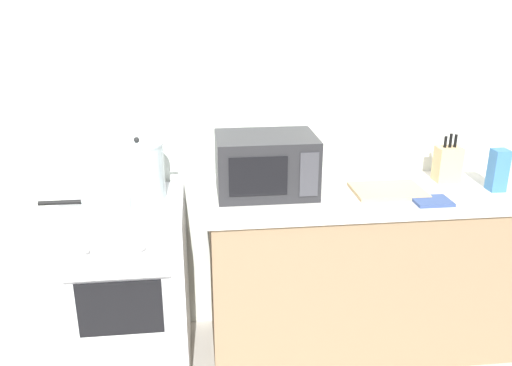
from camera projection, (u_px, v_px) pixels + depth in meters
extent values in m
cube|color=silver|center=(246.00, 117.00, 2.88)|extent=(4.40, 0.10, 2.50)
cube|color=#8C7051|center=(361.00, 274.00, 2.90)|extent=(1.64, 0.56, 0.88)
cube|color=beige|center=(367.00, 195.00, 2.74)|extent=(1.70, 0.60, 0.04)
cube|color=silver|center=(129.00, 288.00, 2.74)|extent=(0.60, 0.60, 0.90)
cube|color=#B7B7BC|center=(121.00, 206.00, 2.58)|extent=(0.60, 0.60, 0.02)
cube|color=black|center=(120.00, 309.00, 2.43)|extent=(0.39, 0.01, 0.28)
cylinder|color=silver|center=(116.00, 277.00, 2.35)|extent=(0.48, 0.02, 0.02)
cylinder|color=silver|center=(85.00, 249.00, 2.30)|extent=(0.04, 0.02, 0.04)
cylinder|color=silver|center=(141.00, 246.00, 2.33)|extent=(0.04, 0.02, 0.04)
cylinder|color=silver|center=(139.00, 171.00, 2.63)|extent=(0.25, 0.25, 0.27)
cylinder|color=silver|center=(137.00, 144.00, 2.58)|extent=(0.26, 0.26, 0.01)
sphere|color=black|center=(137.00, 140.00, 2.57)|extent=(0.03, 0.03, 0.03)
cylinder|color=silver|center=(107.00, 154.00, 2.58)|extent=(0.05, 0.01, 0.01)
cylinder|color=silver|center=(168.00, 152.00, 2.61)|extent=(0.05, 0.01, 0.01)
cylinder|color=silver|center=(107.00, 203.00, 2.53)|extent=(0.23, 0.23, 0.05)
cylinder|color=black|center=(60.00, 203.00, 2.50)|extent=(0.20, 0.02, 0.02)
cube|color=#232326|center=(266.00, 164.00, 2.68)|extent=(0.50, 0.36, 0.30)
cube|color=black|center=(258.00, 177.00, 2.50)|extent=(0.28, 0.01, 0.19)
cube|color=#38383D|center=(309.00, 175.00, 2.53)|extent=(0.09, 0.01, 0.22)
cube|color=tan|center=(388.00, 191.00, 2.72)|extent=(0.36, 0.26, 0.02)
cube|color=tan|center=(448.00, 164.00, 2.87)|extent=(0.13, 0.10, 0.19)
cylinder|color=black|center=(445.00, 142.00, 2.82)|extent=(0.02, 0.02, 0.06)
cylinder|color=black|center=(451.00, 140.00, 2.82)|extent=(0.02, 0.02, 0.08)
cylinder|color=black|center=(456.00, 141.00, 2.82)|extent=(0.02, 0.02, 0.07)
cube|color=teal|center=(498.00, 170.00, 2.72)|extent=(0.08, 0.08, 0.22)
cube|color=#33477A|center=(432.00, 201.00, 2.59)|extent=(0.18, 0.14, 0.02)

